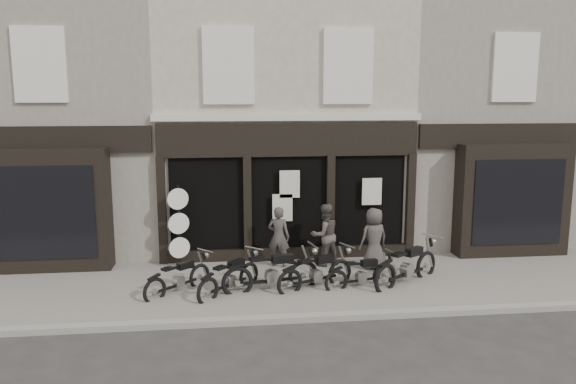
{
  "coord_description": "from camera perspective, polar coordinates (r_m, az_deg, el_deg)",
  "views": [
    {
      "loc": [
        -1.8,
        -12.17,
        4.61
      ],
      "look_at": [
        -0.19,
        1.6,
        2.24
      ],
      "focal_mm": 35.0,
      "sensor_mm": 36.0,
      "label": 1
    }
  ],
  "objects": [
    {
      "name": "central_building",
      "position": [
        18.22,
        -1.02,
        8.04
      ],
      "size": [
        7.3,
        6.22,
        8.34
      ],
      "color": "beige",
      "rests_on": "ground"
    },
    {
      "name": "man_left",
      "position": [
        14.94,
        -0.95,
        -4.56
      ],
      "size": [
        0.69,
        0.58,
        1.62
      ],
      "primitive_type": "imported",
      "rotation": [
        0.0,
        0.0,
        2.76
      ],
      "color": "#3F3934",
      "rests_on": "pavement"
    },
    {
      "name": "neighbour_left",
      "position": [
        18.64,
        -20.99,
        7.32
      ],
      "size": [
        5.6,
        6.73,
        8.34
      ],
      "color": "gray",
      "rests_on": "ground"
    },
    {
      "name": "motorcycle_0",
      "position": [
        13.46,
        -11.03,
        -8.82
      ],
      "size": [
        1.56,
        1.52,
        0.94
      ],
      "rotation": [
        0.0,
        0.0,
        0.77
      ],
      "color": "black",
      "rests_on": "ground"
    },
    {
      "name": "kerb",
      "position": [
        11.96,
        2.53,
        -12.63
      ],
      "size": [
        30.0,
        0.25,
        0.13
      ],
      "primitive_type": "cube",
      "color": "gray",
      "rests_on": "ground_plane"
    },
    {
      "name": "motorcycle_3",
      "position": [
        13.53,
        2.9,
        -8.4
      ],
      "size": [
        1.98,
        1.19,
        1.02
      ],
      "rotation": [
        0.0,
        0.0,
        0.45
      ],
      "color": "black",
      "rests_on": "ground"
    },
    {
      "name": "motorcycle_5",
      "position": [
        14.11,
        12.01,
        -7.65
      ],
      "size": [
        2.07,
        1.6,
        1.14
      ],
      "rotation": [
        0.0,
        0.0,
        0.61
      ],
      "color": "black",
      "rests_on": "ground"
    },
    {
      "name": "man_centre",
      "position": [
        15.05,
        3.75,
        -4.36
      ],
      "size": [
        0.97,
        0.86,
        1.67
      ],
      "primitive_type": "imported",
      "rotation": [
        0.0,
        0.0,
        3.47
      ],
      "color": "#4A413B",
      "rests_on": "pavement"
    },
    {
      "name": "advert_sign_post",
      "position": [
        15.08,
        -11.01,
        -3.81
      ],
      "size": [
        0.54,
        0.36,
        2.32
      ],
      "rotation": [
        0.0,
        0.0,
        0.36
      ],
      "color": "black",
      "rests_on": "ground"
    },
    {
      "name": "pavement",
      "position": [
        13.95,
        1.11,
        -9.33
      ],
      "size": [
        30.0,
        4.2,
        0.12
      ],
      "primitive_type": "cube",
      "color": "slate",
      "rests_on": "ground_plane"
    },
    {
      "name": "motorcycle_1",
      "position": [
        13.26,
        -5.93,
        -8.89
      ],
      "size": [
        1.58,
        1.66,
        0.99
      ],
      "rotation": [
        0.0,
        0.0,
        0.82
      ],
      "color": "black",
      "rests_on": "ground"
    },
    {
      "name": "motorcycle_2",
      "position": [
        13.32,
        -1.62,
        -8.49
      ],
      "size": [
        2.34,
        0.81,
        1.13
      ],
      "rotation": [
        0.0,
        0.0,
        0.2
      ],
      "color": "black",
      "rests_on": "ground"
    },
    {
      "name": "man_right",
      "position": [
        14.92,
        8.71,
        -4.68
      ],
      "size": [
        0.91,
        0.73,
        1.62
      ],
      "primitive_type": "imported",
      "rotation": [
        0.0,
        0.0,
        3.45
      ],
      "color": "#423D37",
      "rests_on": "pavement"
    },
    {
      "name": "neighbour_right",
      "position": [
        19.82,
        17.76,
        7.6
      ],
      "size": [
        5.6,
        6.73,
        8.34
      ],
      "color": "gray",
      "rests_on": "ground"
    },
    {
      "name": "motorcycle_4",
      "position": [
        13.68,
        7.45,
        -8.48
      ],
      "size": [
        1.85,
        0.76,
        0.91
      ],
      "rotation": [
        0.0,
        0.0,
        0.27
      ],
      "color": "black",
      "rests_on": "ground"
    },
    {
      "name": "ground_plane",
      "position": [
        13.13,
        1.65,
        -10.84
      ],
      "size": [
        90.0,
        90.0,
        0.0
      ],
      "primitive_type": "plane",
      "color": "#2D2B28",
      "rests_on": "ground"
    }
  ]
}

